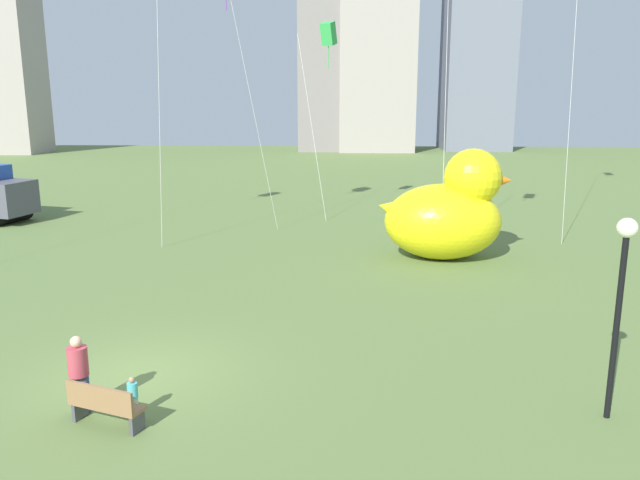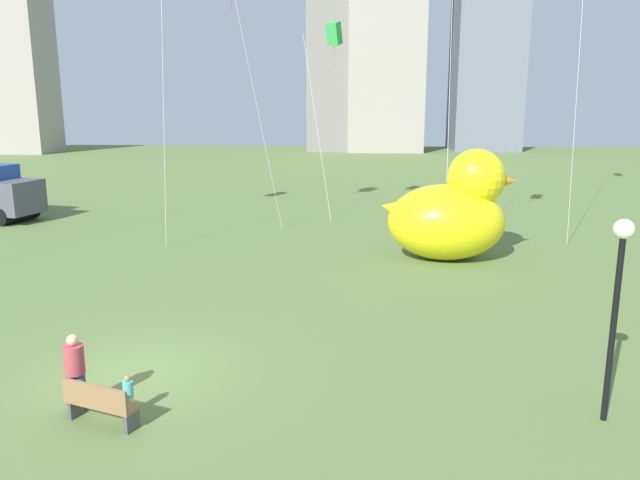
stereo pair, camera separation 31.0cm
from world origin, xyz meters
TOP-DOWN VIEW (x-y plane):
  - ground_plane at (0.00, 0.00)m, footprint 140.00×140.00m
  - park_bench at (0.11, -2.31)m, footprint 1.61×0.95m
  - person_adult at (-0.60, -1.74)m, footprint 0.40×0.40m
  - person_child at (0.52, -1.89)m, footprint 0.21×0.21m
  - giant_inflatable_duck at (8.63, 11.18)m, footprint 5.22×3.35m
  - lamppost at (9.94, -1.48)m, footprint 0.38×0.38m
  - kite_green at (3.67, 20.27)m, footprint 2.05×2.12m

SIDE VIEW (x-z plane):
  - ground_plane at x=0.00m, z-range 0.00..0.00m
  - person_child at x=0.52m, z-range 0.04..0.90m
  - park_bench at x=0.11m, z-range 0.02..0.92m
  - person_adult at x=-0.60m, z-range 0.08..1.71m
  - giant_inflatable_duck at x=8.63m, z-range -0.32..4.01m
  - lamppost at x=9.94m, z-range 0.86..4.90m
  - kite_green at x=3.67m, z-range 4.33..14.32m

